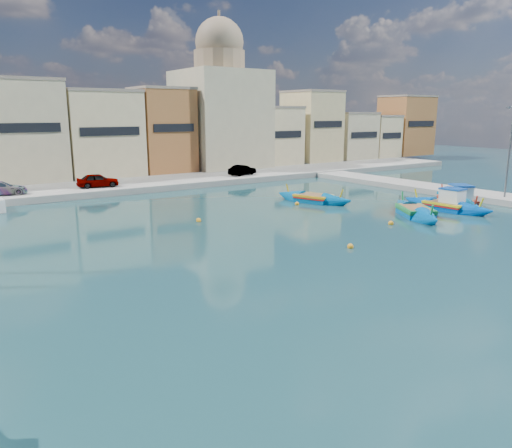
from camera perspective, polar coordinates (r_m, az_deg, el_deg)
name	(u,v)px	position (r m, az deg, el deg)	size (l,w,h in m)	color
ground	(436,250)	(29.34, 19.88, -2.84)	(160.00, 160.00, 0.00)	#153E40
north_quay	(179,181)	(54.01, -8.80, 4.85)	(80.00, 8.00, 0.60)	gray
north_townhouses	(200,133)	(63.18, -6.40, 10.30)	(83.20, 7.87, 10.19)	beige
church_block	(220,105)	(65.34, -4.11, 13.41)	(10.00, 10.00, 19.10)	#BEB48E
quay_street_lamp	(509,151)	(46.51, 26.95, 7.43)	(1.18, 0.16, 8.00)	#595B60
parked_cars	(103,180)	(49.35, -17.09, 4.80)	(28.44, 2.14, 1.30)	#4C1919
luzzu_turquoise_cabin	(457,202)	(43.78, 22.03, 2.34)	(6.24, 8.39, 2.80)	#006BA3
luzzu_blue_cabin	(447,206)	(41.56, 20.95, 1.92)	(2.40, 7.86, 2.74)	#004BAC
luzzu_cyan_mid	(415,213)	(38.47, 17.76, 1.24)	(5.91, 7.94, 2.41)	#0059A5
luzzu_green	(313,199)	(42.69, 6.57, 2.82)	(4.15, 7.56, 2.32)	#005997
mooring_buoys	(385,227)	(34.05, 14.57, -0.28)	(23.81, 20.84, 0.36)	orange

